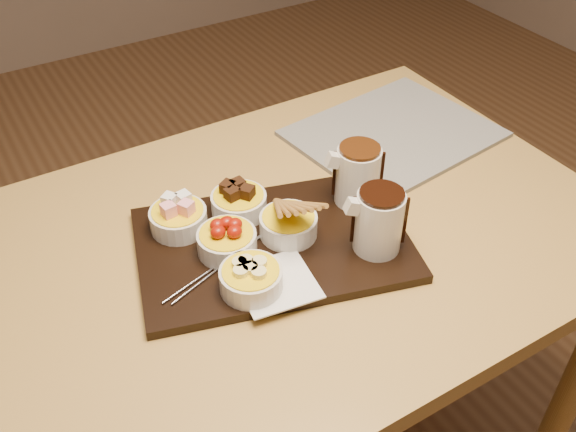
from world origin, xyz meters
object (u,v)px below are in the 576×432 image
bowl_strawberries (227,242)px  pitcher_milk_chocolate (358,176)px  newspaper (394,134)px  dining_table (282,274)px  serving_board (273,244)px  pitcher_dark_chocolate (379,222)px

bowl_strawberries → pitcher_milk_chocolate: 0.27m
newspaper → bowl_strawberries: bearing=-168.5°
dining_table → pitcher_milk_chocolate: 0.23m
dining_table → serving_board: 0.11m
dining_table → serving_board: bearing=-142.7°
serving_board → pitcher_milk_chocolate: bearing=21.8°
serving_board → pitcher_milk_chocolate: 0.20m
bowl_strawberries → pitcher_milk_chocolate: pitcher_milk_chocolate is taller
serving_board → newspaper: 0.44m
dining_table → pitcher_dark_chocolate: size_ratio=10.95×
pitcher_dark_chocolate → pitcher_milk_chocolate: (0.05, 0.12, 0.00)m
serving_board → bowl_strawberries: size_ratio=4.60×
pitcher_milk_chocolate → newspaper: size_ratio=0.27×
serving_board → pitcher_dark_chocolate: pitcher_dark_chocolate is taller
newspaper → serving_board: bearing=-163.2°
dining_table → serving_board: serving_board is taller
pitcher_dark_chocolate → newspaper: bearing=63.1°
pitcher_milk_chocolate → pitcher_dark_chocolate: bearing=-94.4°
serving_board → bowl_strawberries: bearing=-176.4°
dining_table → pitcher_milk_chocolate: size_ratio=10.95×
newspaper → pitcher_milk_chocolate: bearing=-150.6°
serving_board → bowl_strawberries: bowl_strawberries is taller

